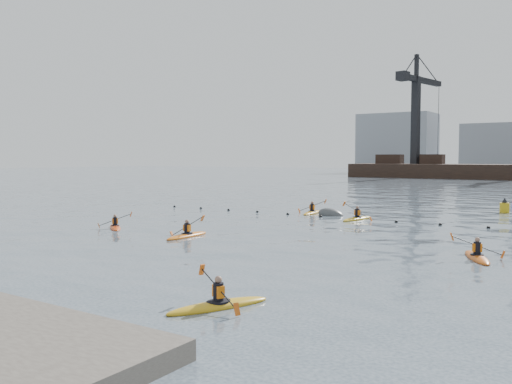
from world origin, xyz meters
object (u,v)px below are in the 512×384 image
Objects in this scene: kayaker_1 at (218,304)px; kayaker_4 at (477,256)px; kayaker_5 at (312,212)px; nav_buoy at (504,208)px; kayaker_3 at (357,218)px; kayaker_0 at (187,235)px; kayaker_2 at (115,227)px; mooring_buoy at (331,215)px.

kayaker_4 reaches higher than kayaker_1.
kayaker_5 is 16.03m from nav_buoy.
kayaker_5 is (-4.83, 2.12, -0.00)m from kayaker_3.
kayaker_2 is at bearing 174.59° from kayaker_0.
kayaker_0 is 2.57× the size of nav_buoy.
nav_buoy is (19.20, 24.72, 0.32)m from kayaker_2.
nav_buoy is at bearing 28.54° from kayaker_5.
mooring_buoy is (-8.67, 25.86, -0.11)m from kayaker_1.
kayaker_4 is 1.60× the size of mooring_buoy.
kayaker_4 is at bearing -37.87° from kayaker_3.
nav_buoy is at bearing 110.19° from kayaker_1.
kayaker_1 is at bearing -75.71° from kayaker_5.
kayaker_5 is (-15.41, 13.49, 0.00)m from kayaker_4.
kayaker_3 is at bearing -30.48° from mooring_buoy.
nav_buoy reaches higher than kayaker_4.
kayaker_5 is (-10.58, 26.26, 0.00)m from kayaker_1.
kayaker_2 is 1.35× the size of mooring_buoy.
kayaker_3 is (11.10, 13.13, 0.01)m from kayaker_2.
kayaker_4 is at bearing -48.85° from kayaker_5.
kayaker_5 is at bearing -143.80° from nav_buoy.
kayaker_0 reaches higher than mooring_buoy.
kayaker_0 reaches higher than kayaker_3.
nav_buoy reaches higher than kayaker_5.
kayaker_1 is 1.01× the size of kayaker_4.
kayaker_5 is (6.27, 15.25, 0.01)m from kayaker_2.
kayaker_3 is 1.71× the size of mooring_buoy.
kayaker_4 is 20.49m from kayaker_5.
kayaker_2 is 0.80× the size of kayaker_5.
kayaker_3 is at bearing 68.11° from kayaker_0.
mooring_buoy is at bearing 80.67° from kayaker_0.
kayaker_2 is at bearing -120.00° from kayaker_5.
nav_buoy is (11.02, 9.87, 0.42)m from mooring_buoy.
kayaker_3 is at bearing 127.35° from kayaker_1.
kayaker_0 is 28.14m from nav_buoy.
kayaker_2 is 21.75m from kayaker_4.
kayaker_2 reaches higher than mooring_buoy.
kayaker_5 is 1.96m from mooring_buoy.
nav_buoy is (-2.48, 22.96, 0.31)m from kayaker_4.
kayaker_0 is 6.37m from kayaker_2.
mooring_buoy is (-2.92, 1.72, -0.11)m from kayaker_3.
kayaker_0 reaches higher than nav_buoy.
kayaker_1 is (10.49, -10.68, -0.00)m from kayaker_0.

